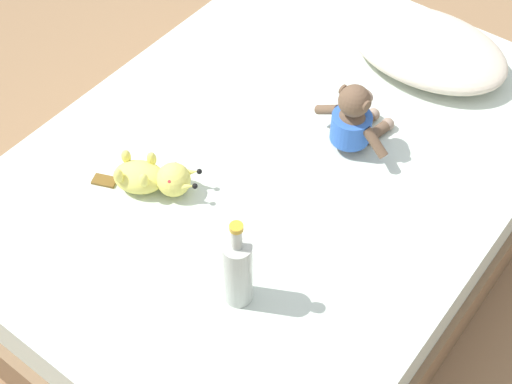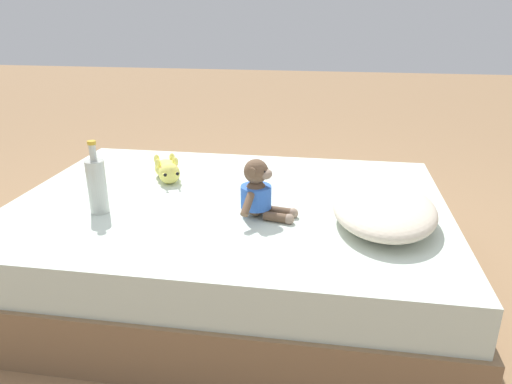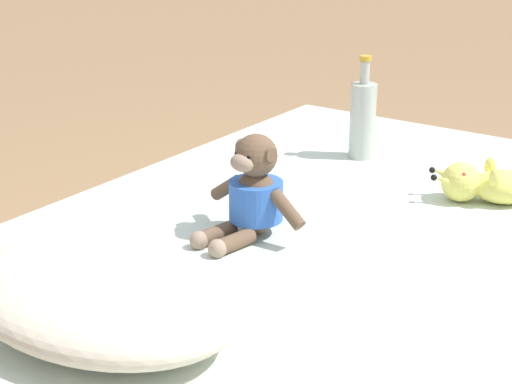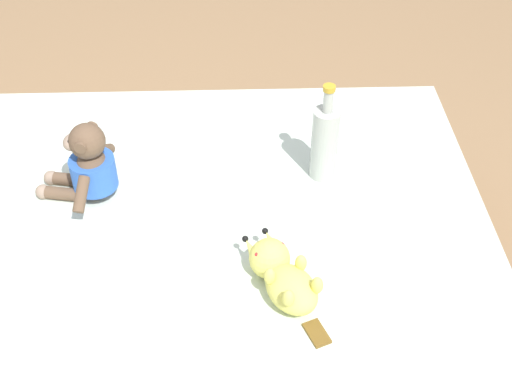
{
  "view_description": "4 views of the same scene",
  "coord_description": "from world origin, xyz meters",
  "views": [
    {
      "loc": [
        0.88,
        -1.29,
        2.06
      ],
      "look_at": [
        0.1,
        -0.26,
        0.54
      ],
      "focal_mm": 51.96,
      "sensor_mm": 36.0,
      "label": 1
    },
    {
      "loc": [
        1.87,
        0.42,
        1.2
      ],
      "look_at": [
        0.15,
        0.14,
        0.52
      ],
      "focal_mm": 33.43,
      "sensor_mm": 36.0,
      "label": 2
    },
    {
      "loc": [
        -0.81,
        1.5,
        1.15
      ],
      "look_at": [
        0.15,
        0.14,
        0.52
      ],
      "focal_mm": 55.95,
      "sensor_mm": 36.0,
      "label": 3
    },
    {
      "loc": [
        -1.25,
        -0.25,
        1.65
      ],
      "look_at": [
        0.03,
        -0.29,
        0.52
      ],
      "focal_mm": 46.78,
      "sensor_mm": 36.0,
      "label": 4
    }
  ],
  "objects": [
    {
      "name": "ground_plane",
      "position": [
        0.0,
        0.0,
        0.0
      ],
      "size": [
        16.0,
        16.0,
        0.0
      ],
      "primitive_type": "plane",
      "color": "#93704C"
    },
    {
      "name": "bed",
      "position": [
        0.0,
        0.0,
        0.21
      ],
      "size": [
        1.38,
        1.89,
        0.42
      ],
      "color": "#846647",
      "rests_on": "ground_plane"
    },
    {
      "name": "pillow",
      "position": [
        0.14,
        0.64,
        0.48
      ],
      "size": [
        0.57,
        0.4,
        0.12
      ],
      "color": "beige",
      "rests_on": "bed"
    },
    {
      "name": "glass_bottle",
      "position": [
        0.21,
        -0.49,
        0.54
      ],
      "size": [
        0.08,
        0.08,
        0.3
      ],
      "color": "#B7BCB2",
      "rests_on": "bed"
    },
    {
      "name": "plush_monkey",
      "position": [
        0.15,
        0.15,
        0.52
      ],
      "size": [
        0.29,
        0.24,
        0.24
      ],
      "color": "brown",
      "rests_on": "bed"
    },
    {
      "name": "plush_yellow_creature",
      "position": [
        -0.21,
        -0.35,
        0.47
      ],
      "size": [
        0.31,
        0.2,
        0.1
      ],
      "color": "#EAE066",
      "rests_on": "bed"
    }
  ]
}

